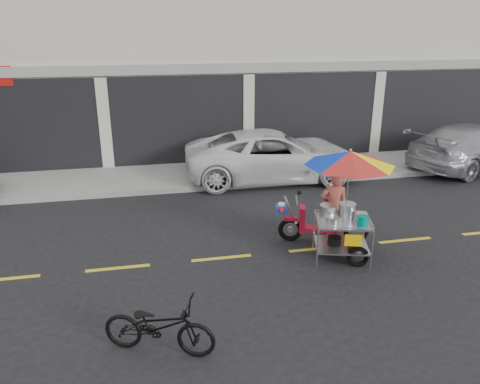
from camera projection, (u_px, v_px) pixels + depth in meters
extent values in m
plane|color=black|center=(317.00, 249.00, 9.66)|extent=(90.00, 90.00, 0.00)
cube|color=gray|center=(255.00, 169.00, 14.71)|extent=(45.00, 3.00, 0.15)
cube|color=beige|center=(226.00, 35.00, 17.99)|extent=(36.00, 8.00, 8.00)
cube|color=black|center=(248.00, 120.00, 15.14)|extent=(35.28, 0.06, 2.90)
cube|color=gray|center=(249.00, 68.00, 14.56)|extent=(36.00, 0.12, 0.30)
cube|color=gold|center=(317.00, 249.00, 9.66)|extent=(42.00, 0.10, 0.01)
imported|color=white|center=(274.00, 155.00, 13.82)|extent=(5.36, 2.71, 1.45)
imported|color=#AFB0B8|center=(475.00, 146.00, 14.90)|extent=(5.26, 3.43, 1.42)
imported|color=black|center=(159.00, 326.00, 6.50)|extent=(1.71, 1.13, 0.85)
torus|color=black|center=(290.00, 229.00, 9.96)|extent=(0.53, 0.24, 0.53)
torus|color=black|center=(356.00, 231.00, 9.87)|extent=(0.53, 0.24, 0.53)
cylinder|color=#9EA0A5|center=(290.00, 229.00, 9.96)|extent=(0.14, 0.09, 0.13)
cylinder|color=#9EA0A5|center=(356.00, 231.00, 9.87)|extent=(0.14, 0.09, 0.13)
cube|color=#AE0E26|center=(291.00, 219.00, 9.87)|extent=(0.31, 0.19, 0.07)
cylinder|color=#9EA0A5|center=(291.00, 213.00, 9.83)|extent=(0.34, 0.13, 0.74)
cube|color=#AE0E26|center=(302.00, 219.00, 9.86)|extent=(0.19, 0.33, 0.55)
cube|color=#AE0E26|center=(321.00, 229.00, 9.90)|extent=(0.78, 0.44, 0.07)
cube|color=#AE0E26|center=(342.00, 220.00, 9.81)|extent=(0.73, 0.41, 0.37)
cube|color=black|center=(338.00, 210.00, 9.74)|extent=(0.64, 0.37, 0.09)
cylinder|color=#9EA0A5|center=(297.00, 200.00, 9.72)|extent=(0.17, 0.50, 0.03)
sphere|color=black|center=(299.00, 193.00, 9.86)|extent=(0.09, 0.09, 0.09)
cylinder|color=white|center=(296.00, 222.00, 9.89)|extent=(0.14, 0.14, 0.05)
cube|color=navy|center=(282.00, 209.00, 9.81)|extent=(0.28, 0.26, 0.18)
cylinder|color=white|center=(282.00, 204.00, 9.77)|extent=(0.18, 0.18, 0.05)
cone|color=#AE0E26|center=(282.00, 211.00, 9.66)|extent=(0.21, 0.24, 0.17)
torus|color=black|center=(358.00, 257.00, 8.90)|extent=(0.43, 0.20, 0.42)
cylinder|color=#9EA0A5|center=(318.00, 249.00, 8.80)|extent=(0.04, 0.04, 0.78)
cylinder|color=#9EA0A5|center=(314.00, 231.00, 9.58)|extent=(0.04, 0.04, 0.78)
cylinder|color=#9EA0A5|center=(372.00, 250.00, 8.74)|extent=(0.04, 0.04, 0.78)
cylinder|color=#9EA0A5|center=(364.00, 232.00, 9.52)|extent=(0.04, 0.04, 0.78)
cube|color=#9EA0A5|center=(341.00, 245.00, 9.20)|extent=(1.20, 1.07, 0.03)
cube|color=#9EA0A5|center=(343.00, 222.00, 9.03)|extent=(1.20, 1.07, 0.04)
cylinder|color=#9EA0A5|center=(347.00, 228.00, 8.62)|extent=(0.98, 0.29, 0.02)
cylinder|color=#9EA0A5|center=(340.00, 211.00, 9.40)|extent=(0.98, 0.29, 0.02)
cylinder|color=#9EA0A5|center=(317.00, 218.00, 9.04)|extent=(0.24, 0.81, 0.02)
cylinder|color=#9EA0A5|center=(370.00, 220.00, 8.98)|extent=(0.24, 0.81, 0.02)
cylinder|color=#9EA0A5|center=(338.00, 236.00, 9.59)|extent=(0.22, 0.68, 0.04)
cylinder|color=#9EA0A5|center=(340.00, 216.00, 9.43)|extent=(0.22, 0.68, 0.04)
cube|color=#DDB102|center=(353.00, 240.00, 8.67)|extent=(0.32, 0.10, 0.23)
cylinder|color=#B7B7BC|center=(328.00, 211.00, 9.17)|extent=(0.40, 0.40, 0.23)
cylinder|color=#B7B7BC|center=(347.00, 211.00, 9.16)|extent=(0.40, 0.40, 0.26)
cylinder|color=#B7B7BC|center=(361.00, 217.00, 9.02)|extent=(0.27, 0.27, 0.13)
cylinder|color=#B7B7BC|center=(332.00, 221.00, 8.86)|extent=(0.31, 0.31, 0.13)
cylinder|color=#007D70|center=(363.00, 221.00, 8.75)|extent=(0.25, 0.25, 0.20)
cylinder|color=black|center=(334.00, 241.00, 9.17)|extent=(0.32, 0.32, 0.17)
cylinder|color=black|center=(353.00, 242.00, 9.16)|extent=(0.27, 0.27, 0.15)
cylinder|color=#9EA0A5|center=(348.00, 186.00, 8.88)|extent=(0.03, 0.03, 1.38)
sphere|color=#9EA0A5|center=(351.00, 150.00, 8.64)|extent=(0.06, 0.06, 0.06)
imported|color=#B24E40|center=(334.00, 208.00, 9.73)|extent=(0.65, 0.51, 1.56)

